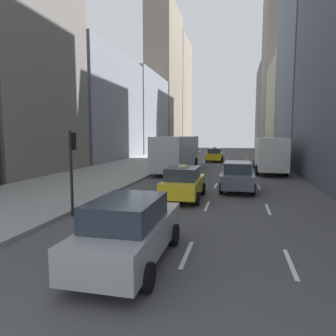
% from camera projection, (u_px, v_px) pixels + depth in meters
% --- Properties ---
extents(sidewalk_left, '(8.00, 66.00, 0.15)m').
position_uv_depth(sidewalk_left, '(121.00, 169.00, 29.13)').
color(sidewalk_left, gray).
rests_on(sidewalk_left, ground).
extents(lane_markings, '(5.72, 56.00, 0.01)m').
position_uv_depth(lane_markings, '(218.00, 179.00, 23.12)').
color(lane_markings, white).
rests_on(lane_markings, ground).
extents(building_row_left, '(6.00, 100.76, 34.58)m').
position_uv_depth(building_row_left, '(142.00, 81.00, 56.66)').
color(building_row_left, '#4C515B').
rests_on(building_row_left, ground).
extents(building_row_right, '(6.00, 90.86, 33.99)m').
position_uv_depth(building_row_right, '(299.00, 58.00, 41.56)').
color(building_row_right, slate).
rests_on(building_row_right, ground).
extents(taxi_lead, '(2.02, 4.40, 1.87)m').
position_uv_depth(taxi_lead, '(183.00, 183.00, 15.94)').
color(taxi_lead, yellow).
rests_on(taxi_lead, ground).
extents(taxi_second, '(2.02, 4.40, 1.87)m').
position_uv_depth(taxi_second, '(215.00, 155.00, 38.14)').
color(taxi_second, yellow).
rests_on(taxi_second, ground).
extents(sedan_black_near, '(2.02, 4.79, 1.77)m').
position_uv_depth(sedan_black_near, '(237.00, 176.00, 18.50)').
color(sedan_black_near, '#565B66').
rests_on(sedan_black_near, ground).
extents(sedan_silver_behind, '(2.02, 4.62, 1.79)m').
position_uv_depth(sedan_silver_behind, '(130.00, 230.00, 7.96)').
color(sedan_silver_behind, '#9EA0A5').
rests_on(sedan_silver_behind, ground).
extents(city_bus, '(2.80, 11.61, 3.25)m').
position_uv_depth(city_bus, '(178.00, 152.00, 28.75)').
color(city_bus, '#B7BCC1').
rests_on(city_bus, ground).
extents(box_truck, '(2.58, 8.40, 3.15)m').
position_uv_depth(box_truck, '(269.00, 154.00, 27.00)').
color(box_truck, '#262628').
rests_on(box_truck, ground).
extents(traffic_light_pole, '(0.24, 0.42, 3.60)m').
position_uv_depth(traffic_light_pole, '(72.00, 159.00, 12.43)').
color(traffic_light_pole, black).
rests_on(traffic_light_pole, ground).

